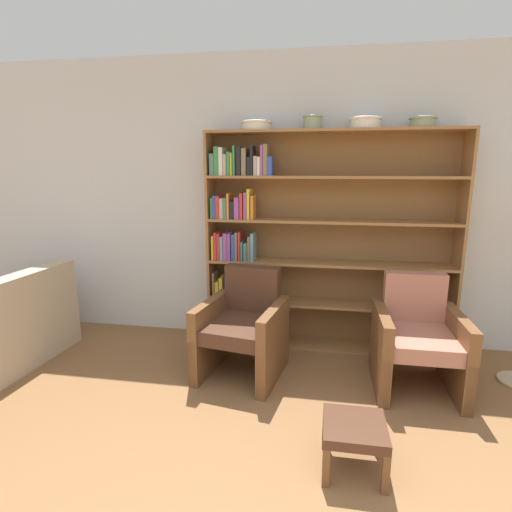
% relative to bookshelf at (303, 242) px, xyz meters
% --- Properties ---
extents(wall_back, '(12.00, 0.06, 2.75)m').
position_rel_bookshelf_xyz_m(wall_back, '(0.11, 0.17, 0.35)').
color(wall_back, silver).
rests_on(wall_back, ground).
extents(bookshelf, '(2.29, 0.30, 2.03)m').
position_rel_bookshelf_xyz_m(bookshelf, '(0.00, 0.00, 0.00)').
color(bookshelf, olive).
rests_on(bookshelf, ground).
extents(bowl_brass, '(0.28, 0.28, 0.08)m').
position_rel_bookshelf_xyz_m(bowl_brass, '(-0.45, -0.02, 1.06)').
color(bowl_brass, silver).
rests_on(bowl_brass, bookshelf).
extents(bowl_sage, '(0.18, 0.18, 0.12)m').
position_rel_bookshelf_xyz_m(bowl_sage, '(0.05, -0.02, 1.08)').
color(bowl_sage, gray).
rests_on(bowl_sage, bookshelf).
extents(bowl_cream, '(0.28, 0.28, 0.09)m').
position_rel_bookshelf_xyz_m(bowl_cream, '(0.50, -0.02, 1.06)').
color(bowl_cream, silver).
rests_on(bowl_cream, bookshelf).
extents(bowl_slate, '(0.23, 0.23, 0.09)m').
position_rel_bookshelf_xyz_m(bowl_slate, '(0.98, -0.02, 1.06)').
color(bowl_slate, gray).
rests_on(bowl_slate, bookshelf).
extents(armchair_leather, '(0.75, 0.78, 0.87)m').
position_rel_bookshelf_xyz_m(armchair_leather, '(-0.45, -0.65, -0.63)').
color(armchair_leather, brown).
rests_on(armchair_leather, ground).
extents(armchair_cushioned, '(0.64, 0.68, 0.87)m').
position_rel_bookshelf_xyz_m(armchair_cushioned, '(0.94, -0.65, -0.63)').
color(armchair_cushioned, brown).
rests_on(armchair_cushioned, ground).
extents(footstool, '(0.35, 0.35, 0.29)m').
position_rel_bookshelf_xyz_m(footstool, '(0.39, -1.66, -0.79)').
color(footstool, brown).
rests_on(footstool, ground).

